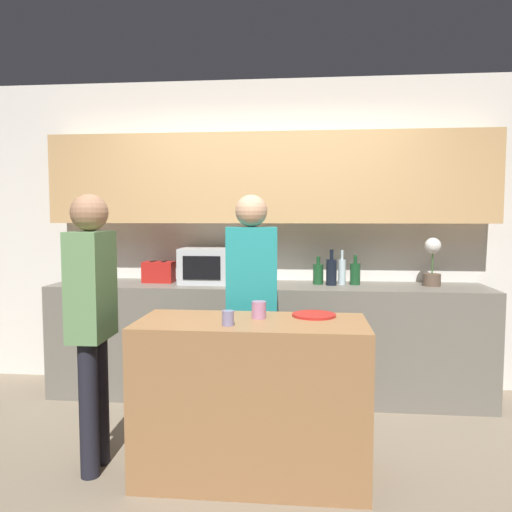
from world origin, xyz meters
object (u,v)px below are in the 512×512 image
bottle_2 (342,271)px  person_left (92,309)px  cup_0 (259,310)px  plate_on_island (314,315)px  person_center (251,294)px  toaster (159,272)px  microwave (212,266)px  bottle_3 (355,273)px  cup_1 (228,318)px  potted_plant (432,262)px  bottle_0 (318,274)px  bottle_1 (331,272)px

bottle_2 → person_left: (-1.54, -1.42, -0.08)m
cup_0 → person_left: (-0.97, -0.09, 0.01)m
plate_on_island → person_center: (-0.42, 0.39, 0.06)m
toaster → person_left: bearing=-89.1°
person_left → person_center: bearing=121.8°
microwave → bottle_3: 1.21m
bottle_3 → person_left: 2.18m
bottle_3 → person_left: bearing=-139.3°
cup_0 → cup_1: size_ratio=1.21×
potted_plant → plate_on_island: potted_plant is taller
potted_plant → bottle_2: (-0.73, 0.01, -0.09)m
bottle_2 → toaster: bearing=-179.6°
toaster → bottle_3: 1.67m
toaster → bottle_0: (1.37, 0.02, -0.00)m
cup_0 → bottle_3: bearing=62.8°
bottle_3 → person_center: bearing=-132.5°
bottle_3 → cup_1: bottle_3 is taller
bottle_2 → bottle_3: bearing=1.1°
bottle_3 → bottle_1: bearing=-165.2°
toaster → plate_on_island: 1.79m
cup_1 → person_left: (-0.82, 0.11, 0.02)m
toaster → bottle_3: size_ratio=1.05×
bottle_1 → bottle_3: bottle_1 is taller
bottle_2 → cup_0: (-0.57, -1.32, -0.09)m
bottle_3 → person_center: 1.15m
cup_0 → bottle_1: bearing=69.3°
microwave → bottle_3: size_ratio=2.10×
bottle_3 → plate_on_island: size_ratio=0.95×
microwave → bottle_2: (1.10, 0.01, -0.04)m
bottle_1 → bottle_2: bearing=29.5°
bottle_1 → bottle_3: bearing=14.8°
microwave → plate_on_island: (0.84, -1.22, -0.17)m
toaster → plate_on_island: (1.31, -1.22, -0.11)m
bottle_1 → bottle_3: (0.20, 0.05, -0.02)m
bottle_2 → cup_0: 1.45m
microwave → bottle_1: microwave is taller
potted_plant → person_left: bearing=-148.2°
bottle_0 → cup_0: bearing=-105.8°
bottle_1 → bottle_2: 0.10m
microwave → bottle_0: 0.90m
bottle_1 → cup_0: bearing=-110.7°
microwave → cup_0: 1.42m
potted_plant → plate_on_island: 1.58m
plate_on_island → cup_1: 0.56m
bottle_0 → bottle_3: (0.31, -0.00, 0.01)m
cup_0 → cup_1: cup_0 is taller
bottle_0 → cup_0: (-0.38, -1.33, -0.07)m
toaster → cup_1: size_ratio=3.17×
bottle_1 → person_center: size_ratio=0.18×
toaster → cup_1: (0.84, -1.52, -0.08)m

